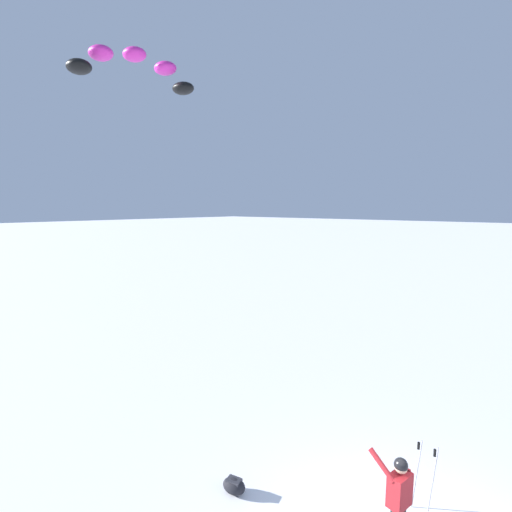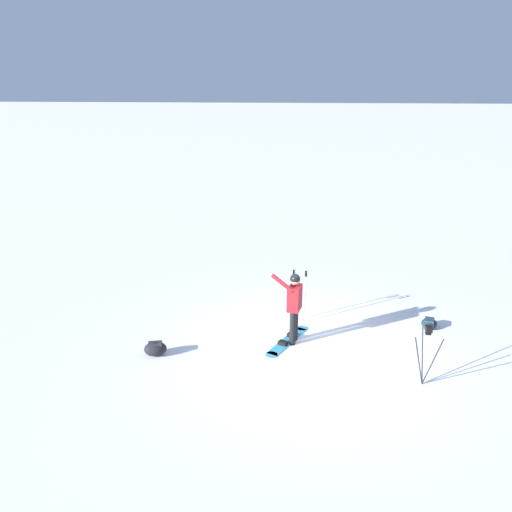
{
  "view_description": "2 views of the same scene",
  "coord_description": "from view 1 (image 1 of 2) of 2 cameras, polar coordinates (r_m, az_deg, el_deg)",
  "views": [
    {
      "loc": [
        1.43,
        -5.47,
        5.8
      ],
      "look_at": [
        -4.29,
        1.17,
        4.63
      ],
      "focal_mm": 26.05,
      "sensor_mm": 36.0,
      "label": 1
    },
    {
      "loc": [
        -0.16,
        -10.02,
        5.62
      ],
      "look_at": [
        -1.31,
        0.6,
        1.97
      ],
      "focal_mm": 35.58,
      "sensor_mm": 36.0,
      "label": 2
    }
  ],
  "objects": [
    {
      "name": "ski_poles",
      "position": [
        8.76,
        24.57,
        -27.49
      ],
      "size": [
        0.38,
        0.27,
        1.3
      ],
      "color": "gray",
      "rests_on": "ground_plane"
    },
    {
      "name": "gear_bag_small",
      "position": [
        8.88,
        -3.4,
        -31.74
      ],
      "size": [
        0.55,
        0.43,
        0.32
      ],
      "color": "black",
      "rests_on": "ground_plane"
    },
    {
      "name": "traction_kite",
      "position": [
        15.84,
        -18.1,
        25.9
      ],
      "size": [
        1.96,
        4.75,
        1.27
      ],
      "color": "black"
    },
    {
      "name": "snowboarder",
      "position": [
        7.79,
        21.09,
        -30.93
      ],
      "size": [
        0.71,
        0.46,
        1.69
      ],
      "color": "black",
      "rests_on": "ground_plane"
    }
  ]
}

